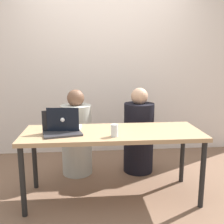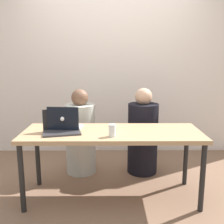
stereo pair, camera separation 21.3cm
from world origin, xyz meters
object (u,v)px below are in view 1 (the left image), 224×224
at_px(water_glass_center, 115,131).
at_px(person_on_right, 139,135).
at_px(person_on_left, 77,137).
at_px(laptop_front_left, 62,129).
at_px(laptop_back_left, 65,125).

bearing_deg(water_glass_center, person_on_right, 64.44).
bearing_deg(person_on_left, laptop_front_left, 75.57).
distance_m(person_on_left, person_on_right, 0.77).
relative_size(person_on_right, laptop_back_left, 3.25).
height_order(laptop_back_left, water_glass_center, laptop_back_left).
bearing_deg(laptop_back_left, water_glass_center, 157.15).
relative_size(person_on_right, water_glass_center, 9.25).
xyz_separation_m(person_on_left, person_on_right, (0.77, 0.00, 0.01)).
xyz_separation_m(person_on_right, laptop_back_left, (-0.85, -0.55, 0.28)).
xyz_separation_m(person_on_right, water_glass_center, (-0.38, -0.79, 0.28)).
height_order(laptop_front_left, laptop_back_left, laptop_back_left).
bearing_deg(person_on_left, water_glass_center, 110.84).
xyz_separation_m(laptop_back_left, water_glass_center, (0.48, -0.25, -0.00)).
height_order(person_on_right, water_glass_center, person_on_right).
distance_m(person_on_right, water_glass_center, 0.92).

